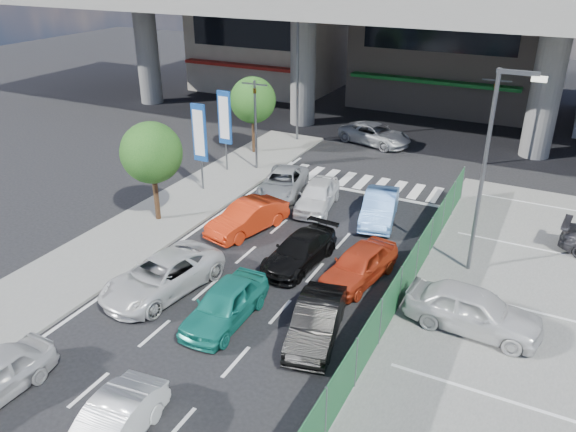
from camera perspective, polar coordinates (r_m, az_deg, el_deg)
The scene contains 28 objects.
ground at distance 20.91m, azimuth -4.73°, elevation -8.55°, with size 120.00×120.00×0.00m, color black.
parking_lot at distance 20.38m, azimuth 26.96°, elevation -12.60°, with size 12.00×28.00×0.06m, color #626260.
sidewalk_left at distance 27.35m, azimuth -13.00°, elevation -0.34°, with size 4.00×30.00×0.12m, color #626260.
fence_run at distance 19.41m, azimuth 10.44°, elevation -8.71°, with size 0.16×22.00×1.80m, color #1C522C, non-canonical shape.
expressway at distance 37.92m, azimuth 13.36°, elevation 20.46°, with size 64.00×14.00×10.75m.
building_west at distance 53.29m, azimuth -1.81°, elevation 19.89°, with size 12.00×10.90×13.00m.
building_center at distance 48.69m, azimuth 16.66°, elevation 19.58°, with size 14.00×10.90×15.00m.
traffic_light_left at distance 31.78m, azimuth -3.37°, elevation 11.35°, with size 1.60×1.24×5.20m.
traffic_light_right at distance 34.73m, azimuth 20.20°, elevation 11.08°, with size 1.60×1.24×5.20m.
street_lamp_right at distance 21.87m, azimuth 19.88°, elevation 5.54°, with size 1.65×0.22×8.00m.
street_lamp_left at distance 36.84m, azimuth 1.22°, elevation 14.68°, with size 1.65×0.22×8.00m.
signboard_near at distance 29.31m, azimuth -8.98°, elevation 8.09°, with size 0.80×0.14×4.70m.
signboard_far at distance 31.89m, azimuth -6.45°, elevation 9.66°, with size 0.80×0.14×4.70m.
tree_near at distance 26.12m, azimuth -13.71°, elevation 6.25°, with size 2.80×2.80×4.80m.
tree_far at distance 34.79m, azimuth -3.59°, elevation 11.66°, with size 2.80×2.80×4.80m.
hatch_white_back_mid at distance 15.94m, azimuth -17.73°, elevation -19.94°, with size 1.32×3.78×1.25m, color white.
sedan_white_mid_left at distance 21.50m, azimuth -12.66°, elevation -5.93°, with size 2.29×4.97×1.38m, color silver.
taxi_teal_mid at distance 19.56m, azimuth -6.41°, elevation -8.85°, with size 1.63×4.05×1.38m, color #1B8474.
hatch_black_mid_right at distance 18.70m, azimuth 2.91°, elevation -10.64°, with size 1.38×3.97×1.31m, color black.
taxi_orange_left at distance 25.45m, azimuth -4.13°, elevation -0.15°, with size 1.46×4.19×1.38m, color red.
sedan_black_mid at distance 22.80m, azimuth 1.20°, elevation -3.55°, with size 1.70×4.19×1.22m, color black.
taxi_orange_right at distance 21.86m, azimuth 7.25°, elevation -4.90°, with size 1.63×4.05×1.38m, color #B93218.
wagon_silver_front_left at distance 29.45m, azimuth -0.53°, elevation 3.42°, with size 2.03×4.40×1.22m, color #A6A9AE.
sedan_white_front_mid at distance 27.75m, azimuth 3.00°, elevation 2.13°, with size 1.63×4.04×1.38m, color silver.
kei_truck_front_right at distance 26.74m, azimuth 9.30°, elevation 0.88°, with size 1.46×4.19×1.38m, color #649BE7.
crossing_wagon_silver at distance 37.69m, azimuth 8.85°, elevation 8.21°, with size 2.24×4.85×1.35m, color #AEB1B5.
parked_sedan_white at distance 19.91m, azimuth 18.30°, elevation -9.01°, with size 1.80×4.48×1.53m, color silver.
traffic_cone at distance 21.80m, azimuth 16.02°, elevation -6.83°, with size 0.33×0.33×0.64m, color #FC4F0E.
Camera 1 is at (9.30, -14.64, 11.67)m, focal length 35.00 mm.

